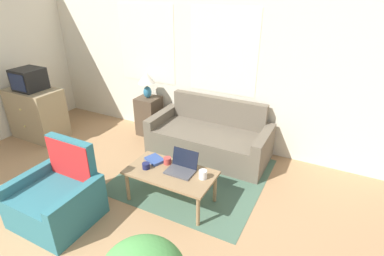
{
  "coord_description": "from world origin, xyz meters",
  "views": [
    {
      "loc": [
        2.3,
        -0.25,
        2.49
      ],
      "look_at": [
        0.66,
        2.94,
        0.75
      ],
      "focal_mm": 28.0,
      "sensor_mm": 36.0,
      "label": 1
    }
  ],
  "objects_px": {
    "couch": "(210,138)",
    "coffee_table": "(171,175)",
    "television": "(29,79)",
    "book_red": "(155,160)",
    "cup_white": "(167,161)",
    "cup_navy": "(146,166)",
    "laptop": "(182,167)",
    "table_lamp": "(147,81)",
    "armchair": "(59,198)",
    "cup_yellow": "(203,174)"
  },
  "relations": [
    {
      "from": "coffee_table",
      "to": "cup_yellow",
      "type": "distance_m",
      "value": 0.42
    },
    {
      "from": "couch",
      "to": "armchair",
      "type": "xyz_separation_m",
      "value": [
        -0.94,
        -2.14,
        0.0
      ]
    },
    {
      "from": "book_red",
      "to": "couch",
      "type": "bearing_deg",
      "value": 77.99
    },
    {
      "from": "television",
      "to": "table_lamp",
      "type": "height_order",
      "value": "television"
    },
    {
      "from": "laptop",
      "to": "book_red",
      "type": "xyz_separation_m",
      "value": [
        -0.42,
        0.03,
        -0.04
      ]
    },
    {
      "from": "couch",
      "to": "coffee_table",
      "type": "height_order",
      "value": "couch"
    },
    {
      "from": "coffee_table",
      "to": "television",
      "type": "bearing_deg",
      "value": 171.14
    },
    {
      "from": "couch",
      "to": "armchair",
      "type": "distance_m",
      "value": 2.34
    },
    {
      "from": "laptop",
      "to": "cup_white",
      "type": "height_order",
      "value": "laptop"
    },
    {
      "from": "couch",
      "to": "book_red",
      "type": "xyz_separation_m",
      "value": [
        -0.25,
        -1.19,
        0.19
      ]
    },
    {
      "from": "armchair",
      "to": "book_red",
      "type": "xyz_separation_m",
      "value": [
        0.69,
        0.95,
        0.19
      ]
    },
    {
      "from": "laptop",
      "to": "cup_yellow",
      "type": "height_order",
      "value": "laptop"
    },
    {
      "from": "armchair",
      "to": "book_red",
      "type": "height_order",
      "value": "armchair"
    },
    {
      "from": "book_red",
      "to": "cup_white",
      "type": "bearing_deg",
      "value": 5.77
    },
    {
      "from": "coffee_table",
      "to": "laptop",
      "type": "relative_size",
      "value": 3.18
    },
    {
      "from": "couch",
      "to": "cup_yellow",
      "type": "bearing_deg",
      "value": -69.8
    },
    {
      "from": "couch",
      "to": "armchair",
      "type": "bearing_deg",
      "value": -113.77
    },
    {
      "from": "couch",
      "to": "book_red",
      "type": "height_order",
      "value": "couch"
    },
    {
      "from": "table_lamp",
      "to": "coffee_table",
      "type": "height_order",
      "value": "table_lamp"
    },
    {
      "from": "television",
      "to": "cup_yellow",
      "type": "bearing_deg",
      "value": -6.87
    },
    {
      "from": "television",
      "to": "book_red",
      "type": "xyz_separation_m",
      "value": [
        2.69,
        -0.35,
        -0.6
      ]
    },
    {
      "from": "armchair",
      "to": "cup_navy",
      "type": "relative_size",
      "value": 9.68
    },
    {
      "from": "coffee_table",
      "to": "laptop",
      "type": "xyz_separation_m",
      "value": [
        0.11,
        0.08,
        0.1
      ]
    },
    {
      "from": "couch",
      "to": "laptop",
      "type": "relative_size",
      "value": 5.5
    },
    {
      "from": "television",
      "to": "laptop",
      "type": "distance_m",
      "value": 3.18
    },
    {
      "from": "couch",
      "to": "cup_navy",
      "type": "bearing_deg",
      "value": -100.22
    },
    {
      "from": "coffee_table",
      "to": "cup_yellow",
      "type": "xyz_separation_m",
      "value": [
        0.41,
        0.06,
        0.1
      ]
    },
    {
      "from": "armchair",
      "to": "cup_navy",
      "type": "bearing_deg",
      "value": 47.55
    },
    {
      "from": "cup_navy",
      "to": "coffee_table",
      "type": "bearing_deg",
      "value": 14.27
    },
    {
      "from": "television",
      "to": "cup_navy",
      "type": "height_order",
      "value": "television"
    },
    {
      "from": "armchair",
      "to": "television",
      "type": "relative_size",
      "value": 2.07
    },
    {
      "from": "cup_yellow",
      "to": "cup_white",
      "type": "relative_size",
      "value": 1.09
    },
    {
      "from": "armchair",
      "to": "cup_navy",
      "type": "distance_m",
      "value": 1.05
    },
    {
      "from": "table_lamp",
      "to": "cup_navy",
      "type": "height_order",
      "value": "table_lamp"
    },
    {
      "from": "couch",
      "to": "book_red",
      "type": "distance_m",
      "value": 1.23
    },
    {
      "from": "cup_yellow",
      "to": "book_red",
      "type": "height_order",
      "value": "cup_yellow"
    },
    {
      "from": "cup_navy",
      "to": "book_red",
      "type": "bearing_deg",
      "value": 90.9
    },
    {
      "from": "cup_white",
      "to": "book_red",
      "type": "xyz_separation_m",
      "value": [
        -0.18,
        -0.02,
        -0.03
      ]
    },
    {
      "from": "television",
      "to": "coffee_table",
      "type": "relative_size",
      "value": 0.41
    },
    {
      "from": "armchair",
      "to": "coffee_table",
      "type": "bearing_deg",
      "value": 39.96
    },
    {
      "from": "television",
      "to": "couch",
      "type": "bearing_deg",
      "value": 15.91
    },
    {
      "from": "table_lamp",
      "to": "coffee_table",
      "type": "distance_m",
      "value": 2.06
    },
    {
      "from": "laptop",
      "to": "book_red",
      "type": "relative_size",
      "value": 1.22
    },
    {
      "from": "coffee_table",
      "to": "laptop",
      "type": "height_order",
      "value": "laptop"
    },
    {
      "from": "couch",
      "to": "coffee_table",
      "type": "relative_size",
      "value": 1.73
    },
    {
      "from": "armchair",
      "to": "coffee_table",
      "type": "height_order",
      "value": "armchair"
    },
    {
      "from": "table_lamp",
      "to": "coffee_table",
      "type": "xyz_separation_m",
      "value": [
        1.33,
        -1.46,
        -0.61
      ]
    },
    {
      "from": "television",
      "to": "cup_yellow",
      "type": "height_order",
      "value": "television"
    },
    {
      "from": "couch",
      "to": "laptop",
      "type": "bearing_deg",
      "value": -82.35
    },
    {
      "from": "laptop",
      "to": "cup_navy",
      "type": "relative_size",
      "value": 3.63
    }
  ]
}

